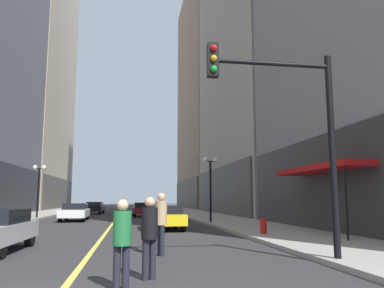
{
  "coord_description": "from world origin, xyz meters",
  "views": [
    {
      "loc": [
        1.19,
        -5.72,
        1.64
      ],
      "look_at": [
        7.12,
        31.94,
        7.12
      ],
      "focal_mm": 35.87,
      "sensor_mm": 36.0,
      "label": 1
    }
  ],
  "objects_px": {
    "car_yellow": "(164,216)",
    "pedestrian_in_green_parka": "(122,237)",
    "pedestrian_in_tan_trench": "(161,219)",
    "fire_hydrant_right": "(263,228)",
    "car_maroon": "(143,209)",
    "street_lamp_left_far": "(39,179)",
    "car_white": "(75,211)",
    "street_lamp_right_mid": "(210,175)",
    "car_black": "(95,207)",
    "traffic_light_near_right": "(293,118)",
    "pedestrian_in_black_coat": "(149,231)"
  },
  "relations": [
    {
      "from": "car_yellow",
      "to": "pedestrian_in_green_parka",
      "type": "bearing_deg",
      "value": -98.03
    },
    {
      "from": "pedestrian_in_tan_trench",
      "to": "fire_hydrant_right",
      "type": "xyz_separation_m",
      "value": [
        4.82,
        4.79,
        -0.67
      ]
    },
    {
      "from": "car_maroon",
      "to": "street_lamp_left_far",
      "type": "distance_m",
      "value": 9.76
    },
    {
      "from": "car_yellow",
      "to": "car_white",
      "type": "distance_m",
      "value": 11.25
    },
    {
      "from": "pedestrian_in_tan_trench",
      "to": "street_lamp_right_mid",
      "type": "distance_m",
      "value": 14.49
    },
    {
      "from": "car_white",
      "to": "street_lamp_left_far",
      "type": "height_order",
      "value": "street_lamp_left_far"
    },
    {
      "from": "car_yellow",
      "to": "pedestrian_in_tan_trench",
      "type": "distance_m",
      "value": 9.46
    },
    {
      "from": "car_maroon",
      "to": "car_black",
      "type": "bearing_deg",
      "value": 123.77
    },
    {
      "from": "car_black",
      "to": "street_lamp_right_mid",
      "type": "relative_size",
      "value": 0.98
    },
    {
      "from": "car_yellow",
      "to": "traffic_light_near_right",
      "type": "bearing_deg",
      "value": -78.33
    },
    {
      "from": "car_white",
      "to": "street_lamp_left_far",
      "type": "xyz_separation_m",
      "value": [
        -3.4,
        2.89,
        2.54
      ]
    },
    {
      "from": "car_yellow",
      "to": "street_lamp_left_far",
      "type": "bearing_deg",
      "value": 126.94
    },
    {
      "from": "fire_hydrant_right",
      "to": "street_lamp_right_mid",
      "type": "bearing_deg",
      "value": 93.23
    },
    {
      "from": "fire_hydrant_right",
      "to": "street_lamp_left_far",
      "type": "bearing_deg",
      "value": 127.94
    },
    {
      "from": "car_white",
      "to": "car_black",
      "type": "distance_m",
      "value": 14.19
    },
    {
      "from": "car_black",
      "to": "street_lamp_right_mid",
      "type": "height_order",
      "value": "street_lamp_right_mid"
    },
    {
      "from": "street_lamp_left_far",
      "to": "traffic_light_near_right",
      "type": "bearing_deg",
      "value": -63.96
    },
    {
      "from": "car_yellow",
      "to": "car_maroon",
      "type": "bearing_deg",
      "value": 92.25
    },
    {
      "from": "car_yellow",
      "to": "car_black",
      "type": "xyz_separation_m",
      "value": [
        -5.79,
        23.73,
        -0.0
      ]
    },
    {
      "from": "car_black",
      "to": "pedestrian_in_black_coat",
      "type": "xyz_separation_m",
      "value": [
        4.42,
        -36.44,
        0.26
      ]
    },
    {
      "from": "pedestrian_in_green_parka",
      "to": "pedestrian_in_tan_trench",
      "type": "xyz_separation_m",
      "value": [
        1.04,
        4.14,
        0.12
      ]
    },
    {
      "from": "car_maroon",
      "to": "street_lamp_right_mid",
      "type": "distance_m",
      "value": 12.7
    },
    {
      "from": "pedestrian_in_tan_trench",
      "to": "traffic_light_near_right",
      "type": "xyz_separation_m",
      "value": [
        3.27,
        -2.2,
        2.67
      ]
    },
    {
      "from": "car_black",
      "to": "pedestrian_in_black_coat",
      "type": "bearing_deg",
      "value": -83.08
    },
    {
      "from": "pedestrian_in_black_coat",
      "to": "fire_hydrant_right",
      "type": "relative_size",
      "value": 2.1
    },
    {
      "from": "car_white",
      "to": "pedestrian_in_black_coat",
      "type": "distance_m",
      "value": 22.72
    },
    {
      "from": "street_lamp_left_far",
      "to": "fire_hydrant_right",
      "type": "relative_size",
      "value": 5.54
    },
    {
      "from": "pedestrian_in_green_parka",
      "to": "pedestrian_in_black_coat",
      "type": "distance_m",
      "value": 1.01
    },
    {
      "from": "street_lamp_left_far",
      "to": "car_black",
      "type": "bearing_deg",
      "value": 72.52
    },
    {
      "from": "street_lamp_right_mid",
      "to": "fire_hydrant_right",
      "type": "height_order",
      "value": "street_lamp_right_mid"
    },
    {
      "from": "pedestrian_in_green_parka",
      "to": "fire_hydrant_right",
      "type": "xyz_separation_m",
      "value": [
        5.86,
        8.93,
        -0.55
      ]
    },
    {
      "from": "car_yellow",
      "to": "pedestrian_in_tan_trench",
      "type": "relative_size",
      "value": 2.29
    },
    {
      "from": "pedestrian_in_tan_trench",
      "to": "pedestrian_in_black_coat",
      "type": "bearing_deg",
      "value": -98.53
    },
    {
      "from": "pedestrian_in_black_coat",
      "to": "street_lamp_right_mid",
      "type": "relative_size",
      "value": 0.38
    },
    {
      "from": "car_maroon",
      "to": "traffic_light_near_right",
      "type": "bearing_deg",
      "value": -83.75
    },
    {
      "from": "pedestrian_in_black_coat",
      "to": "car_white",
      "type": "bearing_deg",
      "value": 101.63
    },
    {
      "from": "street_lamp_left_far",
      "to": "car_white",
      "type": "bearing_deg",
      "value": -40.33
    },
    {
      "from": "pedestrian_in_black_coat",
      "to": "street_lamp_left_far",
      "type": "height_order",
      "value": "street_lamp_left_far"
    },
    {
      "from": "pedestrian_in_green_parka",
      "to": "street_lamp_right_mid",
      "type": "relative_size",
      "value": 0.37
    },
    {
      "from": "car_black",
      "to": "traffic_light_near_right",
      "type": "xyz_separation_m",
      "value": [
        8.19,
        -35.35,
        3.02
      ]
    },
    {
      "from": "street_lamp_right_mid",
      "to": "car_maroon",
      "type": "bearing_deg",
      "value": 109.11
    },
    {
      "from": "pedestrian_in_tan_trench",
      "to": "street_lamp_right_mid",
      "type": "bearing_deg",
      "value": 72.43
    },
    {
      "from": "pedestrian_in_green_parka",
      "to": "traffic_light_near_right",
      "type": "bearing_deg",
      "value": 24.25
    },
    {
      "from": "pedestrian_in_tan_trench",
      "to": "fire_hydrant_right",
      "type": "relative_size",
      "value": 2.28
    },
    {
      "from": "car_yellow",
      "to": "pedestrian_in_black_coat",
      "type": "bearing_deg",
      "value": -96.15
    },
    {
      "from": "car_yellow",
      "to": "pedestrian_in_green_parka",
      "type": "height_order",
      "value": "pedestrian_in_green_parka"
    },
    {
      "from": "street_lamp_left_far",
      "to": "pedestrian_in_black_coat",
      "type": "bearing_deg",
      "value": -72.39
    },
    {
      "from": "pedestrian_in_green_parka",
      "to": "street_lamp_right_mid",
      "type": "height_order",
      "value": "street_lamp_right_mid"
    },
    {
      "from": "pedestrian_in_green_parka",
      "to": "street_lamp_left_far",
      "type": "height_order",
      "value": "street_lamp_left_far"
    },
    {
      "from": "car_white",
      "to": "car_black",
      "type": "bearing_deg",
      "value": 89.37
    }
  ]
}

